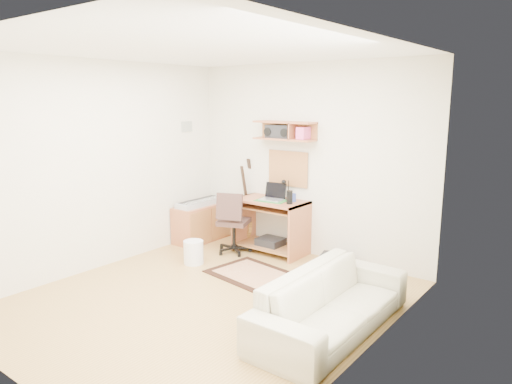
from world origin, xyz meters
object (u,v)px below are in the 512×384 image
Objects in this scene: task_chair at (234,222)px; printer at (336,261)px; desk at (271,226)px; cabinet at (202,222)px; sofa at (332,292)px.

task_chair is 2.14× the size of printer.
desk is 1.19m from cabinet.
sofa is at bearing -79.38° from printer.
desk is at bearing 49.88° from sofa.
desk is at bearing 163.84° from printer.
cabinet is at bearing 147.31° from task_chair.
desk is 2.34m from sofa.
task_chair is at bearing -140.73° from desk.
cabinet is at bearing 65.75° from sofa.
desk is 2.41× the size of printer.
desk is 0.53× the size of sofa.
desk reaches higher than cabinet.
cabinet is (-1.17, -0.18, -0.10)m from desk.
printer is 1.70m from sofa.
cabinet is at bearing -171.49° from desk.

